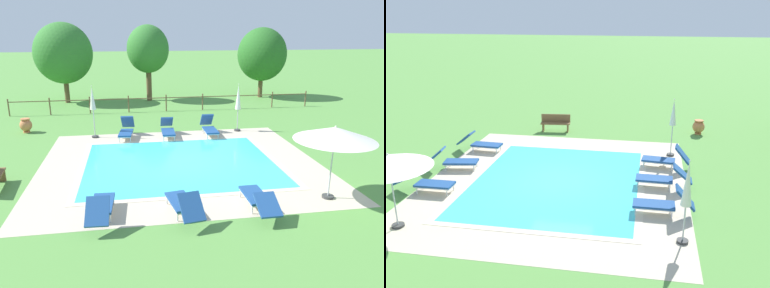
# 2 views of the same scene
# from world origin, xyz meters

# --- Properties ---
(ground_plane) EXTENTS (160.00, 160.00, 0.00)m
(ground_plane) POSITION_xyz_m (0.00, 0.00, 0.00)
(ground_plane) COLOR #599342
(pool_deck_paving) EXTENTS (10.66, 9.43, 0.01)m
(pool_deck_paving) POSITION_xyz_m (0.00, 0.00, 0.00)
(pool_deck_paving) COLOR beige
(pool_deck_paving) RESTS_ON ground
(swimming_pool_water) EXTENTS (7.23, 5.99, 0.01)m
(swimming_pool_water) POSITION_xyz_m (0.00, 0.00, 0.01)
(swimming_pool_water) COLOR #42CCD6
(swimming_pool_water) RESTS_ON ground
(pool_coping_rim) EXTENTS (7.71, 6.47, 0.01)m
(pool_coping_rim) POSITION_xyz_m (0.00, 0.00, 0.01)
(pool_coping_rim) COLOR beige
(pool_coping_rim) RESTS_ON ground
(sun_lounger_north_near_steps) EXTENTS (0.60, 1.89, 0.96)m
(sun_lounger_north_near_steps) POSITION_xyz_m (1.96, 3.81, 0.39)
(sun_lounger_north_near_steps) COLOR navy
(sun_lounger_north_near_steps) RESTS_ON ground
(sun_lounger_north_mid) EXTENTS (0.92, 2.03, 0.89)m
(sun_lounger_north_mid) POSITION_xyz_m (-0.48, -4.29, 0.38)
(sun_lounger_north_mid) COLOR navy
(sun_lounger_north_mid) RESTS_ON ground
(sun_lounger_north_far) EXTENTS (0.80, 1.93, 0.98)m
(sun_lounger_north_far) POSITION_xyz_m (-2.07, 3.98, 0.39)
(sun_lounger_north_far) COLOR navy
(sun_lounger_north_far) RESTS_ON ground
(sun_lounger_north_end) EXTENTS (0.69, 2.01, 0.86)m
(sun_lounger_north_end) POSITION_xyz_m (-2.73, -4.09, 0.38)
(sun_lounger_north_end) COLOR navy
(sun_lounger_north_end) RESTS_ON ground
(sun_lounger_south_near_corner) EXTENTS (0.65, 1.98, 0.88)m
(sun_lounger_south_near_corner) POSITION_xyz_m (-0.09, 3.83, 0.38)
(sun_lounger_south_near_corner) COLOR navy
(sun_lounger_south_near_corner) RESTS_ON ground
(sun_lounger_south_mid) EXTENTS (0.62, 2.08, 0.71)m
(sun_lounger_south_mid) POSITION_xyz_m (1.69, -4.25, 0.35)
(sun_lounger_south_mid) COLOR navy
(sun_lounger_south_mid) RESTS_ON ground
(patio_umbrella_open_foreground) EXTENTS (2.41, 2.41, 2.30)m
(patio_umbrella_open_foreground) POSITION_xyz_m (4.09, -3.87, 2.05)
(patio_umbrella_open_foreground) COLOR #383838
(patio_umbrella_open_foreground) RESTS_ON ground
(patio_umbrella_closed_row_west) EXTENTS (0.32, 0.32, 2.43)m
(patio_umbrella_closed_row_west) POSITION_xyz_m (3.54, 4.34, 1.62)
(patio_umbrella_closed_row_west) COLOR #383838
(patio_umbrella_closed_row_west) RESTS_ON ground
(patio_umbrella_closed_row_mid_west) EXTENTS (0.32, 0.32, 2.51)m
(patio_umbrella_closed_row_mid_west) POSITION_xyz_m (-3.57, 4.26, 1.73)
(patio_umbrella_closed_row_mid_west) COLOR #383838
(patio_umbrella_closed_row_mid_west) RESTS_ON ground
(wooden_bench_lawn_side) EXTENTS (0.59, 1.54, 0.87)m
(wooden_bench_lawn_side) POSITION_xyz_m (-6.36, -1.48, 0.47)
(wooden_bench_lawn_side) COLOR brown
(wooden_bench_lawn_side) RESTS_ON ground
(terracotta_urn_near_fence) EXTENTS (0.60, 0.60, 0.73)m
(terracotta_urn_near_fence) POSITION_xyz_m (-7.07, 5.75, 0.39)
(terracotta_urn_near_fence) COLOR #C67547
(terracotta_urn_near_fence) RESTS_ON ground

